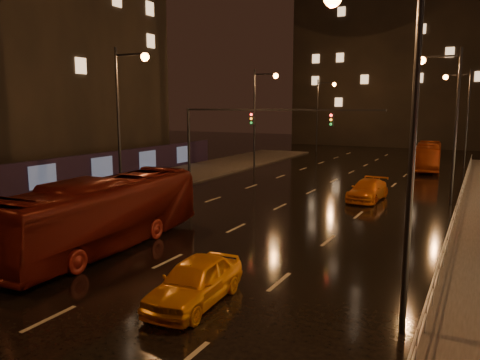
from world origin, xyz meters
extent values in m
plane|color=black|center=(0.00, 20.00, 0.00)|extent=(140.00, 140.00, 0.00)
cube|color=#38332D|center=(-13.50, 15.00, 0.07)|extent=(7.00, 70.00, 0.15)
cube|color=black|center=(4.00, 72.00, 18.00)|extent=(44.00, 16.00, 36.00)
cube|color=black|center=(-17.20, 12.00, 1.25)|extent=(0.30, 46.00, 2.50)
cylinder|color=black|center=(-9.60, 20.00, 3.10)|extent=(0.22, 0.22, 6.20)
cube|color=black|center=(-2.00, 20.00, 6.10)|extent=(15.20, 0.14, 0.14)
cube|color=black|center=(-4.00, 20.00, 5.45)|extent=(0.32, 0.18, 0.95)
cube|color=black|center=(2.00, 20.00, 5.45)|extent=(0.32, 0.18, 0.95)
sphere|color=#FF1E19|center=(-4.00, 19.88, 5.75)|extent=(0.18, 0.18, 0.18)
cylinder|color=black|center=(9.60, 2.00, 5.00)|extent=(0.18, 0.18, 10.00)
cylinder|color=#99999E|center=(10.20, 44.00, 0.65)|extent=(0.04, 0.04, 1.00)
cube|color=#99999E|center=(10.20, 18.00, 1.10)|extent=(0.05, 56.00, 0.05)
cube|color=#99999E|center=(10.20, 18.00, 0.70)|extent=(0.05, 56.00, 0.05)
imported|color=#62140E|center=(-3.57, 4.11, 1.61)|extent=(3.42, 11.71, 3.22)
imported|color=#9A340F|center=(6.33, 39.46, 1.36)|extent=(2.98, 9.91, 2.72)
imported|color=orange|center=(3.30, 1.00, 0.75)|extent=(2.03, 4.49, 1.50)
imported|color=#D06613|center=(4.47, 20.73, 0.70)|extent=(2.18, 4.89, 1.39)
camera|label=1|loc=(11.27, -11.10, 6.35)|focal=35.00mm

